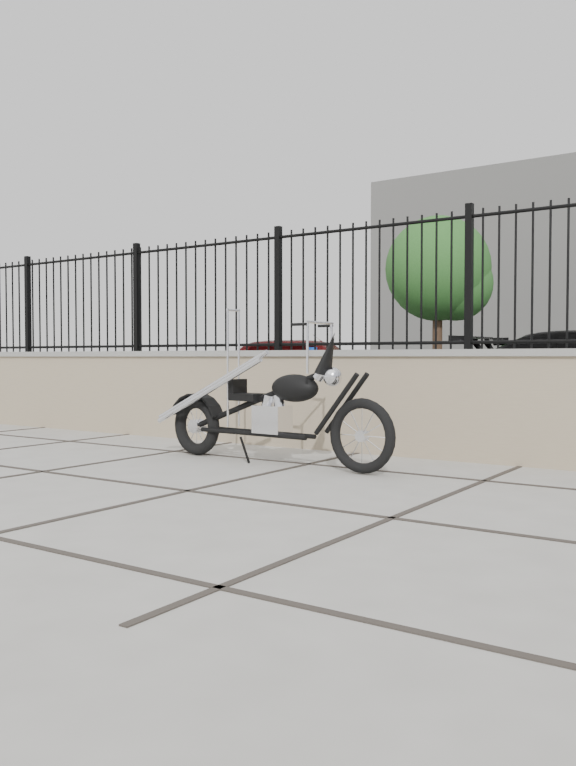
{
  "coord_description": "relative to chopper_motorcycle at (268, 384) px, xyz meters",
  "views": [
    {
      "loc": [
        3.32,
        -3.71,
        0.89
      ],
      "look_at": [
        -0.31,
        1.66,
        0.67
      ],
      "focal_mm": 35.0,
      "sensor_mm": 36.0,
      "label": 1
    }
  ],
  "objects": [
    {
      "name": "ground_plane",
      "position": [
        0.31,
        -1.36,
        -0.67
      ],
      "size": [
        90.0,
        90.0,
        0.0
      ],
      "primitive_type": "plane",
      "color": "#99968E",
      "rests_on": "ground"
    },
    {
      "name": "retaining_wall",
      "position": [
        0.31,
        1.14,
        -0.19
      ],
      "size": [
        14.0,
        0.36,
        0.96
      ],
      "primitive_type": "cube",
      "color": "gray",
      "rests_on": "ground_plane"
    },
    {
      "name": "iron_fence",
      "position": [
        0.31,
        1.14,
        0.89
      ],
      "size": [
        14.0,
        0.08,
        1.2
      ],
      "primitive_type": "cube",
      "color": "black",
      "rests_on": "retaining_wall"
    },
    {
      "name": "chopper_motorcycle",
      "position": [
        0.0,
        0.0,
        0.0
      ],
      "size": [
        2.25,
        0.56,
        1.33
      ],
      "primitive_type": null,
      "rotation": [
        0.0,
        0.0,
        -0.08
      ],
      "color": "black",
      "rests_on": "ground_plane"
    },
    {
      "name": "car_red",
      "position": [
        -2.85,
        5.14,
        -0.03
      ],
      "size": [
        3.98,
        2.43,
        1.26
      ],
      "primitive_type": "imported",
      "rotation": [
        0.0,
        0.0,
        1.84
      ],
      "color": "#4E0B0C",
      "rests_on": "parking_lot"
    },
    {
      "name": "bollard_a",
      "position": [
        -1.84,
        3.63,
        -0.15
      ],
      "size": [
        0.13,
        0.13,
        1.03
      ],
      "primitive_type": "cylinder",
      "rotation": [
        0.0,
        0.0,
        -0.03
      ],
      "color": "#0C26B5",
      "rests_on": "ground_plane"
    },
    {
      "name": "tree_left",
      "position": [
        -4.99,
        15.51,
        2.94
      ],
      "size": [
        3.05,
        3.05,
        5.15
      ],
      "rotation": [
        0.0,
        0.0,
        -0.43
      ],
      "color": "#382619",
      "rests_on": "ground_plane"
    }
  ]
}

